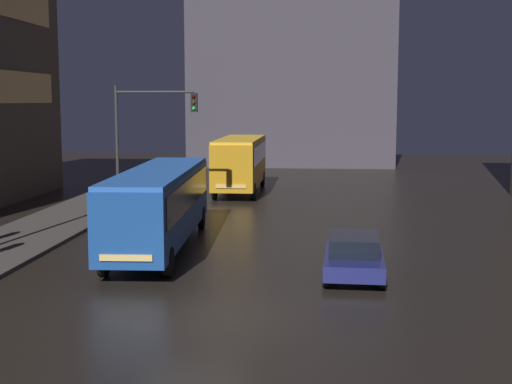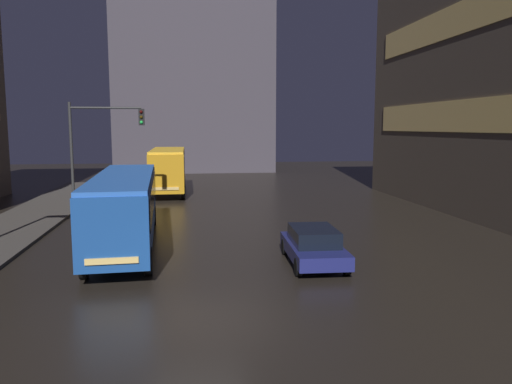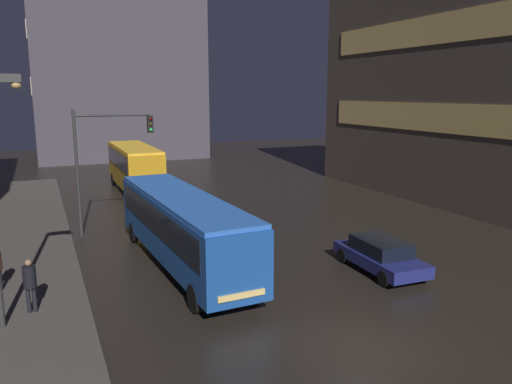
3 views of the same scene
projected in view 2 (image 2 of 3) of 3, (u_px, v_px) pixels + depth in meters
ground_plane at (199, 320)px, 13.31m from camera, size 120.00×120.00×0.00m
building_far_backdrop at (194, 78)px, 59.91m from camera, size 18.07×12.00×21.99m
bus_near at (125, 202)px, 21.34m from camera, size 2.92×11.98×3.12m
bus_far at (168, 166)px, 38.62m from camera, size 2.55×9.56×3.43m
car_taxi at (314, 245)px, 18.73m from camera, size 2.06×4.46×1.38m
traffic_light_main at (97, 140)px, 27.26m from camera, size 4.02×0.35×6.47m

